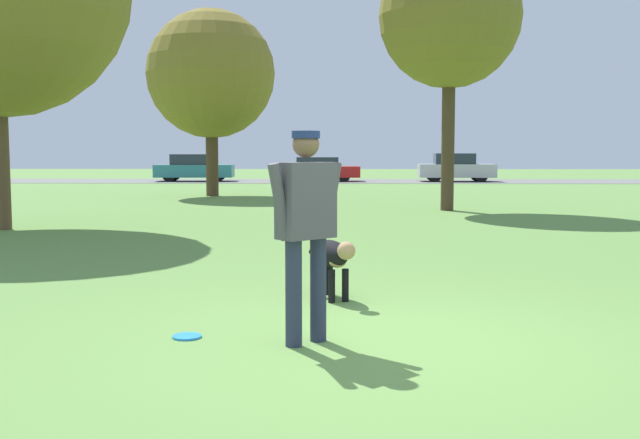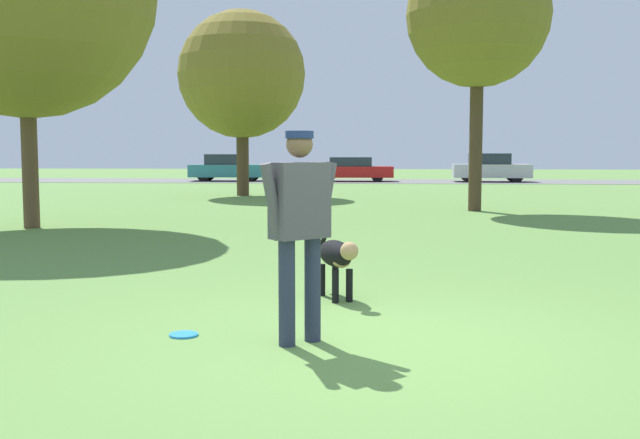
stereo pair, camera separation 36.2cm
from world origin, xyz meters
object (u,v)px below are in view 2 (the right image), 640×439
Objects in this scene: tree_far_left at (242,75)px; parked_car_red at (353,169)px; dog at (337,256)px; parked_car_teal at (228,168)px; tree_mid_center at (478,16)px; parked_car_silver at (491,168)px; person at (300,218)px; frisbee at (184,335)px.

tree_far_left is 13.59m from parked_car_red.
dog is at bearing -76.63° from tree_far_left.
tree_far_left reaches higher than parked_car_teal.
dog is 18.82m from tree_far_left.
parked_car_red is at bearing 101.35° from tree_mid_center.
parked_car_silver is (3.14, 18.83, -4.19)m from tree_mid_center.
person is 1.87m from dog.
parked_car_teal is at bearing 103.73° from tree_far_left.
parked_car_teal is (-6.18, 32.18, 0.67)m from frisbee.
tree_far_left is at bearing 169.81° from dog.
tree_mid_center is 1.64× the size of parked_car_red.
tree_mid_center reaches higher than person.
tree_far_left is 13.41m from parked_car_teal.
person is at bearing -102.69° from tree_mid_center.
person reaches higher than frisbee.
tree_mid_center reaches higher than dog.
dog is 0.25× the size of parked_car_red.
parked_car_red is at bearing 75.28° from tree_far_left.
person reaches higher than parked_car_teal.
tree_mid_center is at bearing -64.35° from parked_car_teal.
parked_car_teal is at bearing 100.87° from frisbee.
dog is at bearing -89.61° from parked_car_red.
frisbee is at bearing -81.00° from tree_far_left.
dog is 12.90m from tree_mid_center.
dog is (0.19, 1.78, -0.55)m from person.
parked_car_silver is at bearing -1.93° from parked_car_red.
dog is at bearing 41.58° from person.
dog is 0.26× the size of parked_car_silver.
tree_mid_center is at bearing -80.00° from parked_car_red.
parked_car_red is at bearing 158.18° from dog.
person is 0.26× the size of tree_far_left.
tree_far_left is at bearing -127.21° from parked_car_silver.
parked_car_silver is at bearing 145.34° from dog.
parked_car_red is (-0.74, 32.44, -0.38)m from person.
dog is 4.24× the size of frisbee.
parked_car_silver reaches higher than frisbee.
parked_car_silver reaches higher than parked_car_teal.
tree_far_left reaches higher than parked_car_silver.
frisbee is 0.04× the size of tree_mid_center.
tree_mid_center is 21.79m from parked_car_teal.
tree_far_left reaches higher than person.
tree_far_left is (-3.10, 19.58, 4.11)m from frisbee.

